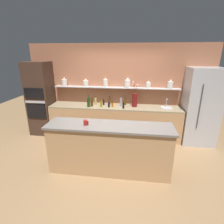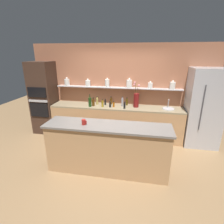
% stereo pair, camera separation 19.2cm
% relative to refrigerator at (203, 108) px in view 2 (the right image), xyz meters
% --- Properties ---
extents(ground_plane, '(12.00, 12.00, 0.00)m').
position_rel_refrigerator_xyz_m(ground_plane, '(-2.19, -1.20, -1.01)').
color(ground_plane, olive).
extents(back_wall_unit, '(5.20, 0.28, 2.60)m').
position_rel_refrigerator_xyz_m(back_wall_unit, '(-2.19, 0.40, 0.30)').
color(back_wall_unit, '#A86647').
rests_on(back_wall_unit, ground_plane).
extents(back_counter_unit, '(3.68, 0.62, 0.92)m').
position_rel_refrigerator_xyz_m(back_counter_unit, '(-2.27, 0.04, -0.55)').
color(back_counter_unit, tan).
rests_on(back_counter_unit, ground_plane).
extents(island_counter, '(2.48, 0.61, 1.02)m').
position_rel_refrigerator_xyz_m(island_counter, '(-2.19, -1.55, -0.49)').
color(island_counter, tan).
rests_on(island_counter, ground_plane).
extents(refrigerator, '(0.83, 0.73, 2.01)m').
position_rel_refrigerator_xyz_m(refrigerator, '(0.00, 0.00, 0.00)').
color(refrigerator, '#B7B7BC').
rests_on(refrigerator, ground_plane).
extents(oven_tower, '(0.66, 0.64, 2.12)m').
position_rel_refrigerator_xyz_m(oven_tower, '(-4.46, 0.04, 0.05)').
color(oven_tower, '#3D281E').
rests_on(oven_tower, ground_plane).
extents(flower_vase, '(0.18, 0.15, 0.71)m').
position_rel_refrigerator_xyz_m(flower_vase, '(-1.72, 0.07, 0.13)').
color(flower_vase, maroon).
rests_on(flower_vase, back_counter_unit).
extents(sink_fixture, '(0.31, 0.31, 0.25)m').
position_rel_refrigerator_xyz_m(sink_fixture, '(-0.85, 0.05, -0.06)').
color(sink_fixture, '#B7B7BC').
rests_on(sink_fixture, back_counter_unit).
extents(bottle_spirit_0, '(0.07, 0.07, 0.24)m').
position_rel_refrigerator_xyz_m(bottle_spirit_0, '(-2.90, -0.05, 0.01)').
color(bottle_spirit_0, '#4C2D0C').
rests_on(bottle_spirit_0, back_counter_unit).
extents(bottle_oil_1, '(0.06, 0.06, 0.22)m').
position_rel_refrigerator_xyz_m(bottle_oil_1, '(-2.63, -0.09, 0.00)').
color(bottle_oil_1, olive).
rests_on(bottle_oil_1, back_counter_unit).
extents(bottle_spirit_2, '(0.07, 0.07, 0.24)m').
position_rel_refrigerator_xyz_m(bottle_spirit_2, '(-2.84, 0.12, 0.01)').
color(bottle_spirit_2, tan).
rests_on(bottle_spirit_2, back_counter_unit).
extents(bottle_spirit_3, '(0.06, 0.06, 0.28)m').
position_rel_refrigerator_xyz_m(bottle_spirit_3, '(-2.10, 0.07, 0.03)').
color(bottle_spirit_3, gray).
rests_on(bottle_spirit_3, back_counter_unit).
extents(bottle_spirit_4, '(0.06, 0.06, 0.23)m').
position_rel_refrigerator_xyz_m(bottle_spirit_4, '(-2.44, 0.21, 0.01)').
color(bottle_spirit_4, '#4C2D0C').
rests_on(bottle_spirit_4, back_counter_unit).
extents(bottle_oil_5, '(0.05, 0.05, 0.22)m').
position_rel_refrigerator_xyz_m(bottle_oil_5, '(-1.98, 0.21, 0.00)').
color(bottle_oil_5, '#47380A').
rests_on(bottle_oil_5, back_counter_unit).
extents(bottle_sauce_6, '(0.05, 0.05, 0.19)m').
position_rel_refrigerator_xyz_m(bottle_sauce_6, '(-2.01, -0.13, -0.01)').
color(bottle_sauce_6, black).
rests_on(bottle_sauce_6, back_counter_unit).
extents(bottle_sauce_7, '(0.05, 0.05, 0.18)m').
position_rel_refrigerator_xyz_m(bottle_sauce_7, '(-2.60, 0.13, -0.01)').
color(bottle_sauce_7, black).
rests_on(bottle_sauce_7, back_counter_unit).
extents(bottle_sauce_8, '(0.05, 0.05, 0.16)m').
position_rel_refrigerator_xyz_m(bottle_sauce_8, '(-2.42, -0.08, -0.02)').
color(bottle_sauce_8, black).
rests_on(bottle_sauce_8, back_counter_unit).
extents(bottle_sauce_9, '(0.05, 0.05, 0.17)m').
position_rel_refrigerator_xyz_m(bottle_sauce_9, '(-2.32, -0.04, -0.02)').
color(bottle_sauce_9, '#9E4C0A').
rests_on(bottle_sauce_9, back_counter_unit).
extents(bottle_wine_10, '(0.08, 0.08, 0.35)m').
position_rel_refrigerator_xyz_m(bottle_wine_10, '(-2.98, -0.12, 0.05)').
color(bottle_wine_10, '#193814').
rests_on(bottle_wine_10, back_counter_unit).
extents(coffee_mug, '(0.10, 0.08, 0.10)m').
position_rel_refrigerator_xyz_m(coffee_mug, '(-2.64, -1.62, 0.07)').
color(coffee_mug, maroon).
rests_on(coffee_mug, island_counter).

